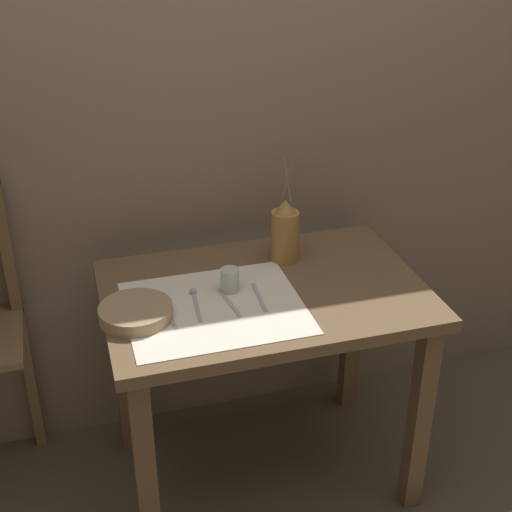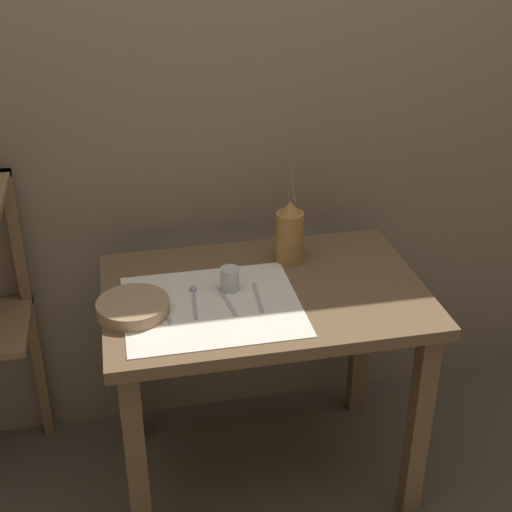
{
  "view_description": "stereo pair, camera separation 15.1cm",
  "coord_description": "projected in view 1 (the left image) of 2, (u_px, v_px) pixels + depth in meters",
  "views": [
    {
      "loc": [
        -0.56,
        -1.84,
        1.91
      ],
      "look_at": [
        -0.03,
        0.0,
        0.89
      ],
      "focal_mm": 50.0,
      "sensor_mm": 36.0,
      "label": 1
    },
    {
      "loc": [
        -0.42,
        -1.87,
        1.91
      ],
      "look_at": [
        -0.03,
        0.0,
        0.89
      ],
      "focal_mm": 50.0,
      "sensor_mm": 36.0,
      "label": 2
    }
  ],
  "objects": [
    {
      "name": "ground_plane",
      "position": [
        263.0,
        471.0,
        2.59
      ],
      "size": [
        12.0,
        12.0,
        0.0
      ],
      "primitive_type": "plane",
      "color": "brown"
    },
    {
      "name": "stone_wall_back",
      "position": [
        226.0,
        115.0,
        2.41
      ],
      "size": [
        7.0,
        0.06,
        2.4
      ],
      "color": "#7A6B56",
      "rests_on": "ground_plane"
    },
    {
      "name": "wooden_table",
      "position": [
        264.0,
        323.0,
        2.29
      ],
      "size": [
        1.0,
        0.67,
        0.77
      ],
      "color": "brown",
      "rests_on": "ground_plane"
    },
    {
      "name": "linen_cloth",
      "position": [
        215.0,
        308.0,
        2.13
      ],
      "size": [
        0.53,
        0.45,
        0.0
      ],
      "color": "silver",
      "rests_on": "wooden_table"
    },
    {
      "name": "pitcher_with_flowers",
      "position": [
        285.0,
        232.0,
        2.36
      ],
      "size": [
        0.09,
        0.09,
        0.38
      ],
      "color": "olive",
      "rests_on": "wooden_table"
    },
    {
      "name": "wooden_bowl",
      "position": [
        136.0,
        313.0,
        2.07
      ],
      "size": [
        0.22,
        0.22,
        0.04
      ],
      "color": "#9E7F5B",
      "rests_on": "wooden_table"
    },
    {
      "name": "glass_tumbler_near",
      "position": [
        230.0,
        280.0,
        2.2
      ],
      "size": [
        0.06,
        0.06,
        0.07
      ],
      "color": "#B7C1BC",
      "rests_on": "wooden_table"
    },
    {
      "name": "knife_center",
      "position": [
        168.0,
        314.0,
        2.09
      ],
      "size": [
        0.03,
        0.17,
        0.0
      ],
      "color": "#A8A8AD",
      "rests_on": "wooden_table"
    },
    {
      "name": "spoon_outer",
      "position": [
        194.0,
        297.0,
        2.17
      ],
      "size": [
        0.03,
        0.18,
        0.02
      ],
      "color": "#A8A8AD",
      "rests_on": "wooden_table"
    },
    {
      "name": "fork_outer",
      "position": [
        229.0,
        302.0,
        2.15
      ],
      "size": [
        0.03,
        0.17,
        0.0
      ],
      "color": "#A8A8AD",
      "rests_on": "wooden_table"
    },
    {
      "name": "fork_inner",
      "position": [
        259.0,
        297.0,
        2.18
      ],
      "size": [
        0.02,
        0.17,
        0.0
      ],
      "color": "#A8A8AD",
      "rests_on": "wooden_table"
    }
  ]
}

